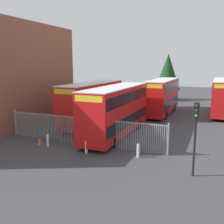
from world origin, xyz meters
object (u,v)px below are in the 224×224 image
at_px(double_decker_bus_near_gate, 117,109).
at_px(bollard_near_right, 138,151).
at_px(double_decker_bus_behind_fence_right, 162,95).
at_px(double_decker_bus_far_back, 223,95).
at_px(double_decker_bus_behind_fence_left, 93,101).
at_px(traffic_light_kerbside, 196,126).
at_px(bollard_near_left, 48,140).
at_px(bollard_center_front, 86,147).
at_px(traffic_cone_by_gate, 40,141).

relative_size(double_decker_bus_near_gate, bollard_near_right, 11.38).
distance_m(double_decker_bus_behind_fence_right, double_decker_bus_far_back, 7.68).
height_order(double_decker_bus_behind_fence_left, double_decker_bus_behind_fence_right, same).
xyz_separation_m(bollard_near_right, traffic_light_kerbside, (3.79, -1.67, 2.51)).
bearing_deg(bollard_near_right, bollard_near_left, -176.77).
relative_size(double_decker_bus_far_back, traffic_light_kerbside, 2.51).
distance_m(double_decker_bus_far_back, bollard_near_right, 19.90).
xyz_separation_m(bollard_center_front, traffic_light_kerbside, (7.51, -1.04, 2.51)).
bearing_deg(traffic_cone_by_gate, double_decker_bus_far_back, 54.80).
distance_m(double_decker_bus_near_gate, bollard_center_front, 5.66).
distance_m(bollard_near_right, traffic_light_kerbside, 4.85).
bearing_deg(bollard_near_left, traffic_cone_by_gate, 169.42).
distance_m(double_decker_bus_near_gate, bollard_near_right, 6.10).
distance_m(double_decker_bus_near_gate, double_decker_bus_behind_fence_left, 5.22).
xyz_separation_m(double_decker_bus_behind_fence_right, traffic_cone_by_gate, (-6.38, -16.65, -2.13)).
bearing_deg(double_decker_bus_near_gate, double_decker_bus_far_back, 58.35).
xyz_separation_m(double_decker_bus_far_back, traffic_light_kerbside, (-1.65, -20.71, 0.56)).
relative_size(double_decker_bus_near_gate, traffic_light_kerbside, 2.51).
distance_m(double_decker_bus_near_gate, traffic_light_kerbside, 9.62).
xyz_separation_m(double_decker_bus_near_gate, traffic_cone_by_gate, (-4.74, -4.91, -2.13)).
bearing_deg(bollard_near_right, double_decker_bus_near_gate, 126.21).
height_order(double_decker_bus_behind_fence_right, traffic_light_kerbside, double_decker_bus_behind_fence_right).
distance_m(double_decker_bus_behind_fence_left, bollard_near_right, 11.08).
bearing_deg(double_decker_bus_near_gate, bollard_near_right, -53.79).
xyz_separation_m(double_decker_bus_behind_fence_right, bollard_near_left, (-5.47, -16.82, -1.95)).
height_order(double_decker_bus_far_back, traffic_cone_by_gate, double_decker_bus_far_back).
relative_size(double_decker_bus_behind_fence_left, double_decker_bus_far_back, 1.00).
relative_size(double_decker_bus_far_back, bollard_center_front, 11.38).
relative_size(bollard_near_left, bollard_center_front, 1.00).
height_order(double_decker_bus_near_gate, double_decker_bus_behind_fence_left, same).
bearing_deg(bollard_near_right, bollard_center_front, -170.28).
height_order(bollard_near_left, traffic_cone_by_gate, bollard_near_left).
bearing_deg(double_decker_bus_behind_fence_left, double_decker_bus_near_gate, -38.67).
bearing_deg(bollard_near_left, bollard_near_right, 3.23).
relative_size(double_decker_bus_behind_fence_left, traffic_cone_by_gate, 18.32).
height_order(double_decker_bus_behind_fence_right, traffic_cone_by_gate, double_decker_bus_behind_fence_right).
xyz_separation_m(double_decker_bus_far_back, bollard_near_left, (-12.69, -19.45, -1.95)).
bearing_deg(double_decker_bus_behind_fence_right, traffic_light_kerbside, -72.88).
distance_m(double_decker_bus_behind_fence_left, double_decker_bus_behind_fence_right, 10.23).
xyz_separation_m(bollard_center_front, bollard_near_right, (3.71, 0.64, 0.00)).
bearing_deg(bollard_near_left, double_decker_bus_behind_fence_right, 71.99).
xyz_separation_m(bollard_center_front, traffic_cone_by_gate, (-4.44, 0.40, -0.19)).
xyz_separation_m(double_decker_bus_near_gate, double_decker_bus_behind_fence_right, (1.64, 11.74, 0.00)).
bearing_deg(double_decker_bus_behind_fence_right, bollard_near_right, -83.82).
relative_size(double_decker_bus_behind_fence_left, bollard_center_front, 11.38).
relative_size(bollard_near_left, traffic_light_kerbside, 0.22).
xyz_separation_m(bollard_near_left, bollard_center_front, (3.53, -0.23, 0.00)).
bearing_deg(double_decker_bus_behind_fence_right, double_decker_bus_near_gate, -97.95).
xyz_separation_m(double_decker_bus_behind_fence_right, bollard_center_front, (-1.94, -17.05, -1.95)).
distance_m(double_decker_bus_behind_fence_left, bollard_near_left, 8.56).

